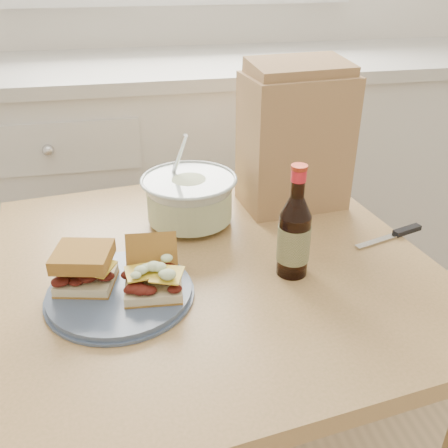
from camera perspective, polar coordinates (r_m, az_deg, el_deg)
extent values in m
cube|color=silver|center=(2.01, -2.94, 4.42)|extent=(2.40, 0.60, 0.90)
cube|color=beige|center=(1.87, -3.31, 17.70)|extent=(2.50, 0.64, 0.04)
cube|color=tan|center=(1.04, -1.16, -5.02)|extent=(0.96, 0.96, 0.04)
cube|color=tan|center=(1.53, -19.60, -10.93)|extent=(0.06, 0.06, 0.68)
cube|color=tan|center=(1.66, 7.56, -5.98)|extent=(0.06, 0.06, 0.68)
cylinder|color=#455570|center=(0.94, -11.80, -7.71)|extent=(0.26, 0.26, 0.02)
cube|color=beige|center=(0.96, -15.45, -6.20)|extent=(0.12, 0.11, 0.02)
cube|color=gold|center=(0.94, -15.69, -4.63)|extent=(0.07, 0.07, 0.00)
cube|color=olive|center=(0.93, -15.85, -3.60)|extent=(0.12, 0.11, 0.03)
cube|color=beige|center=(0.92, -8.05, -7.16)|extent=(0.11, 0.10, 0.02)
cube|color=gold|center=(0.90, -8.19, -5.54)|extent=(0.06, 0.06, 0.00)
cube|color=olive|center=(0.95, -8.23, -3.59)|extent=(0.10, 0.07, 0.09)
cone|color=#B3C1BD|center=(1.15, -3.95, 2.60)|extent=(0.21, 0.21, 0.11)
cylinder|color=silver|center=(1.15, -3.95, 2.38)|extent=(0.19, 0.19, 0.07)
torus|color=#B3C1BD|center=(1.13, -4.05, 5.13)|extent=(0.22, 0.22, 0.01)
cylinder|color=silver|center=(1.14, -5.33, 7.26)|extent=(0.04, 0.09, 0.14)
cylinder|color=black|center=(0.97, 7.93, -2.37)|extent=(0.06, 0.06, 0.13)
cone|color=black|center=(0.93, 8.27, 2.02)|extent=(0.06, 0.06, 0.04)
cylinder|color=black|center=(0.91, 8.47, 4.63)|extent=(0.03, 0.03, 0.05)
cylinder|color=red|center=(0.90, 8.54, 5.51)|extent=(0.03, 0.03, 0.02)
cylinder|color=#A1301D|center=(0.90, 8.61, 6.43)|extent=(0.03, 0.03, 0.01)
cylinder|color=#2F3C1E|center=(0.97, 7.95, -2.12)|extent=(0.06, 0.06, 0.07)
cube|color=silver|center=(1.14, 17.32, -1.77)|extent=(0.13, 0.05, 0.00)
cube|color=black|center=(1.20, 20.18, -0.66)|extent=(0.08, 0.04, 0.01)
cube|color=#A87851|center=(1.22, 8.08, 9.21)|extent=(0.26, 0.18, 0.32)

